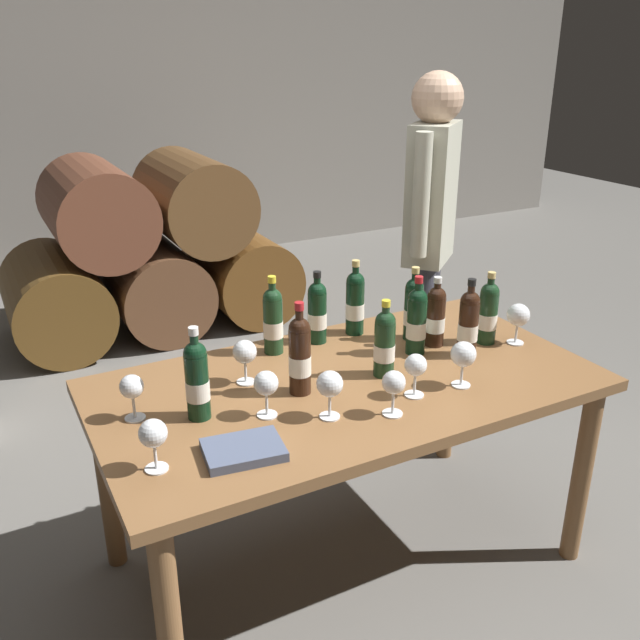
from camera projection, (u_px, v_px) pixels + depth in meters
name	position (u px, v px, depth m)	size (l,w,h in m)	color
ground_plane	(344.00, 557.00, 2.63)	(14.00, 14.00, 0.00)	#66635E
cellar_back_wall	(87.00, 98.00, 5.54)	(10.00, 0.24, 2.80)	gray
barrel_stack	(150.00, 254.00, 4.56)	(1.86, 0.90, 1.15)	brown
dining_table	(347.00, 404.00, 2.38)	(1.70, 0.90, 0.76)	brown
wine_bottle_0	(436.00, 316.00, 2.58)	(0.07, 0.07, 0.27)	black
wine_bottle_1	(355.00, 302.00, 2.68)	(0.07, 0.07, 0.30)	black
wine_bottle_2	(273.00, 320.00, 2.51)	(0.07, 0.07, 0.30)	#19381E
wine_bottle_3	(413.00, 308.00, 2.63)	(0.07, 0.07, 0.29)	black
wine_bottle_4	(385.00, 343.00, 2.34)	(0.07, 0.07, 0.28)	#19381E
wine_bottle_5	(488.00, 312.00, 2.59)	(0.07, 0.07, 0.28)	#19381E
wine_bottle_6	(417.00, 320.00, 2.50)	(0.07, 0.07, 0.30)	black
wine_bottle_7	(317.00, 312.00, 2.60)	(0.07, 0.07, 0.28)	black
wine_bottle_8	(197.00, 379.00, 2.07)	(0.07, 0.07, 0.30)	black
wine_bottle_9	(299.00, 354.00, 2.22)	(0.07, 0.07, 0.32)	black
wine_bottle_10	(468.00, 323.00, 2.48)	(0.07, 0.07, 0.30)	black
wine_glass_0	(330.00, 385.00, 2.07)	(0.08, 0.08, 0.16)	white
wine_glass_1	(416.00, 367.00, 2.21)	(0.07, 0.07, 0.15)	white
wine_glass_2	(245.00, 353.00, 2.29)	(0.08, 0.08, 0.15)	white
wine_glass_3	(518.00, 316.00, 2.59)	(0.09, 0.09, 0.16)	white
wine_glass_4	(394.00, 384.00, 2.09)	(0.07, 0.07, 0.15)	white
wine_glass_5	(463.00, 355.00, 2.27)	(0.09, 0.09, 0.16)	white
wine_glass_6	(132.00, 388.00, 2.07)	(0.07, 0.07, 0.15)	white
wine_glass_7	(266.00, 385.00, 2.09)	(0.08, 0.08, 0.15)	white
wine_glass_8	(153.00, 435.00, 1.82)	(0.08, 0.08, 0.15)	white
tasting_notebook	(243.00, 450.00, 1.92)	(0.22, 0.16, 0.03)	#4C5670
sommelier_presenting	(430.00, 222.00, 3.23)	(0.40, 0.35, 1.72)	#383842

